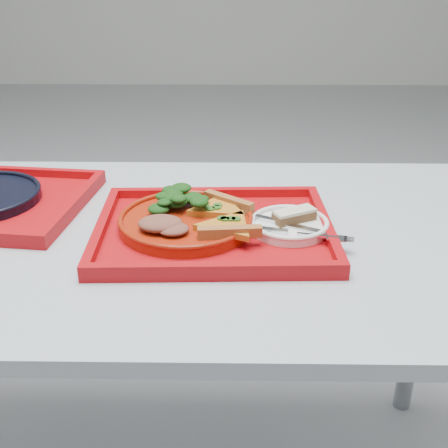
{
  "coord_description": "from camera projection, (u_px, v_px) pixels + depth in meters",
  "views": [
    {
      "loc": [
        0.2,
        -0.99,
        1.24
      ],
      "look_at": [
        0.18,
        -0.03,
        0.78
      ],
      "focal_mm": 45.0,
      "sensor_mm": 36.0,
      "label": 1
    }
  ],
  "objects": [
    {
      "name": "fork",
      "position": [
        296.0,
        233.0,
        1.03
      ],
      "size": [
        0.19,
        0.06,
        0.01
      ],
      "primitive_type": "cube",
      "rotation": [
        0.0,
        0.0,
        -0.23
      ],
      "color": "silver",
      "rests_on": "side_plate"
    },
    {
      "name": "dessert_bar",
      "position": [
        294.0,
        215.0,
        1.08
      ],
      "size": [
        0.09,
        0.07,
        0.02
      ],
      "rotation": [
        0.0,
        0.0,
        0.47
      ],
      "color": "#4F301A",
      "rests_on": "side_plate"
    },
    {
      "name": "pizza_slice_a",
      "position": [
        228.0,
        224.0,
        1.04
      ],
      "size": [
        0.13,
        0.14,
        0.02
      ],
      "primitive_type": null,
      "rotation": [
        0.0,
        0.0,
        1.66
      ],
      "color": "gold",
      "rests_on": "dinner_plate"
    },
    {
      "name": "knife",
      "position": [
        284.0,
        223.0,
        1.07
      ],
      "size": [
        0.17,
        0.1,
        0.01
      ],
      "primitive_type": "cube",
      "rotation": [
        0.0,
        0.0,
        -0.48
      ],
      "color": "silver",
      "rests_on": "side_plate"
    },
    {
      "name": "side_plate",
      "position": [
        289.0,
        227.0,
        1.08
      ],
      "size": [
        0.15,
        0.15,
        0.01
      ],
      "primitive_type": "cylinder",
      "color": "white",
      "rests_on": "tray_main"
    },
    {
      "name": "salad_heap",
      "position": [
        182.0,
        196.0,
        1.12
      ],
      "size": [
        0.1,
        0.09,
        0.05
      ],
      "primitive_type": "ellipsoid",
      "color": "black",
      "rests_on": "dinner_plate"
    },
    {
      "name": "tray_main",
      "position": [
        214.0,
        232.0,
        1.09
      ],
      "size": [
        0.46,
        0.37,
        0.01
      ],
      "primitive_type": "cube",
      "rotation": [
        0.0,
        0.0,
        0.03
      ],
      "color": "#A6080D",
      "rests_on": "table"
    },
    {
      "name": "dinner_plate",
      "position": [
        186.0,
        223.0,
        1.09
      ],
      "size": [
        0.26,
        0.26,
        0.02
      ],
      "primitive_type": "cylinder",
      "color": "#971D0A",
      "rests_on": "tray_main"
    },
    {
      "name": "meat_portion",
      "position": [
        160.0,
        224.0,
        1.04
      ],
      "size": [
        0.08,
        0.07,
        0.02
      ],
      "primitive_type": "ellipsoid",
      "color": "brown",
      "rests_on": "dinner_plate"
    },
    {
      "name": "table",
      "position": [
        134.0,
        262.0,
        1.14
      ],
      "size": [
        1.6,
        0.8,
        0.75
      ],
      "color": "#A6AFBA",
      "rests_on": "ground"
    },
    {
      "name": "pizza_slice_b",
      "position": [
        218.0,
        207.0,
        1.11
      ],
      "size": [
        0.17,
        0.18,
        0.02
      ],
      "primitive_type": null,
      "rotation": [
        0.0,
        0.0,
        4.05
      ],
      "color": "gold",
      "rests_on": "dinner_plate"
    }
  ]
}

